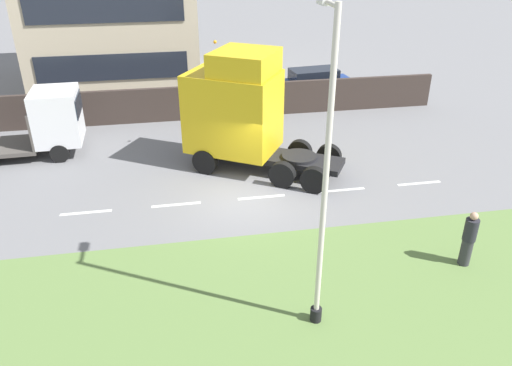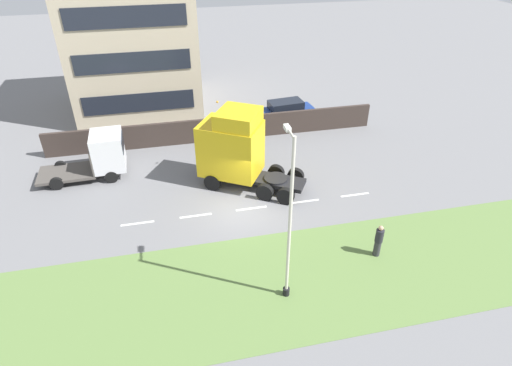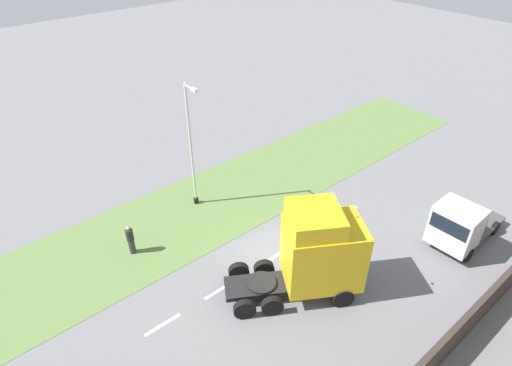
{
  "view_description": "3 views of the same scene",
  "coord_description": "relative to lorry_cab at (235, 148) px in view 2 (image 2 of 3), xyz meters",
  "views": [
    {
      "loc": [
        -16.17,
        2.43,
        9.18
      ],
      "look_at": [
        -1.74,
        -0.17,
        1.55
      ],
      "focal_mm": 35.0,
      "sensor_mm": 36.0,
      "label": 1
    },
    {
      "loc": [
        -19.5,
        3.38,
        14.56
      ],
      "look_at": [
        -1.84,
        -0.56,
        2.92
      ],
      "focal_mm": 30.0,
      "sensor_mm": 36.0,
      "label": 2
    },
    {
      "loc": [
        12.19,
        -11.79,
        16.18
      ],
      "look_at": [
        -3.31,
        1.19,
        2.41
      ],
      "focal_mm": 30.0,
      "sensor_mm": 36.0,
      "label": 3
    }
  ],
  "objects": [
    {
      "name": "ground_plane",
      "position": [
        -2.91,
        0.31,
        -2.45
      ],
      "size": [
        120.0,
        120.0,
        0.0
      ],
      "primitive_type": "plane",
      "color": "slate",
      "rests_on": "ground"
    },
    {
      "name": "building_block",
      "position": [
        14.29,
        5.7,
        2.9
      ],
      "size": [
        9.49,
        9.76,
        11.78
      ],
      "color": "#C1B293",
      "rests_on": "ground"
    },
    {
      "name": "parked_car",
      "position": [
        7.83,
        -5.36,
        -1.52
      ],
      "size": [
        2.23,
        4.93,
        1.89
      ],
      "rotation": [
        0.0,
        0.0,
        0.11
      ],
      "color": "navy",
      "rests_on": "ground"
    },
    {
      "name": "flatbed_truck",
      "position": [
        2.78,
        8.04,
        -0.94
      ],
      "size": [
        2.45,
        5.49,
        2.88
      ],
      "rotation": [
        0.0,
        0.0,
        3.17
      ],
      "color": "silver",
      "rests_on": "ground"
    },
    {
      "name": "lane_markings",
      "position": [
        -2.91,
        -0.39,
        -2.45
      ],
      "size": [
        0.16,
        14.6,
        0.0
      ],
      "color": "white",
      "rests_on": "ground"
    },
    {
      "name": "boundary_wall",
      "position": [
        6.09,
        0.31,
        -1.56
      ],
      "size": [
        0.25,
        24.0,
        1.77
      ],
      "color": "#382D28",
      "rests_on": "ground"
    },
    {
      "name": "lorry_cab",
      "position": [
        0.0,
        0.0,
        0.0
      ],
      "size": [
        5.41,
        6.56,
        5.03
      ],
      "rotation": [
        0.0,
        0.0,
        -0.55
      ],
      "color": "black",
      "rests_on": "ground"
    },
    {
      "name": "grass_verge",
      "position": [
        -8.91,
        0.31,
        -2.44
      ],
      "size": [
        7.0,
        44.0,
        0.01
      ],
      "color": "#607F42",
      "rests_on": "ground"
    },
    {
      "name": "pedestrian",
      "position": [
        -8.1,
        -5.64,
        -1.55
      ],
      "size": [
        0.39,
        0.39,
        1.82
      ],
      "color": "#333338",
      "rests_on": "ground"
    },
    {
      "name": "lamp_post",
      "position": [
        -9.56,
        -0.54,
        1.26
      ],
      "size": [
        1.27,
        0.3,
        7.89
      ],
      "color": "black",
      "rests_on": "ground"
    }
  ]
}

